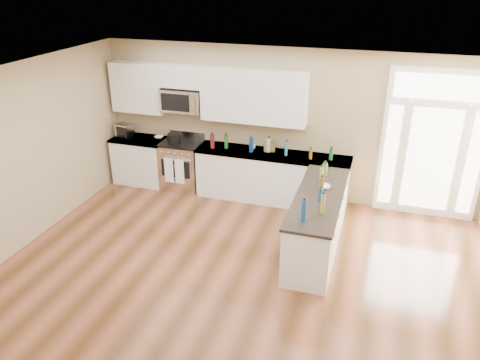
{
  "coord_description": "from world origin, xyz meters",
  "views": [
    {
      "loc": [
        1.67,
        -4.08,
        4.07
      ],
      "look_at": [
        -0.25,
        2.0,
        1.13
      ],
      "focal_mm": 35.0,
      "sensor_mm": 36.0,
      "label": 1
    }
  ],
  "objects_px": {
    "peninsula_cabinet": "(317,224)",
    "stockpot": "(174,138)",
    "kitchen_range": "(182,165)",
    "toaster_oven": "(125,130)"
  },
  "relations": [
    {
      "from": "kitchen_range",
      "to": "stockpot",
      "type": "relative_size",
      "value": 4.16
    },
    {
      "from": "kitchen_range",
      "to": "stockpot",
      "type": "height_order",
      "value": "stockpot"
    },
    {
      "from": "stockpot",
      "to": "kitchen_range",
      "type": "bearing_deg",
      "value": 24.57
    },
    {
      "from": "kitchen_range",
      "to": "toaster_oven",
      "type": "xyz_separation_m",
      "value": [
        -1.21,
        0.0,
        0.59
      ]
    },
    {
      "from": "kitchen_range",
      "to": "toaster_oven",
      "type": "bearing_deg",
      "value": 179.96
    },
    {
      "from": "stockpot",
      "to": "toaster_oven",
      "type": "relative_size",
      "value": 0.83
    },
    {
      "from": "peninsula_cabinet",
      "to": "toaster_oven",
      "type": "relative_size",
      "value": 7.41
    },
    {
      "from": "peninsula_cabinet",
      "to": "stockpot",
      "type": "xyz_separation_m",
      "value": [
        -3.01,
        1.4,
        0.62
      ]
    },
    {
      "from": "peninsula_cabinet",
      "to": "toaster_oven",
      "type": "xyz_separation_m",
      "value": [
        -4.11,
        1.45,
        0.64
      ]
    },
    {
      "from": "stockpot",
      "to": "toaster_oven",
      "type": "xyz_separation_m",
      "value": [
        -1.1,
        0.05,
        0.02
      ]
    }
  ]
}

